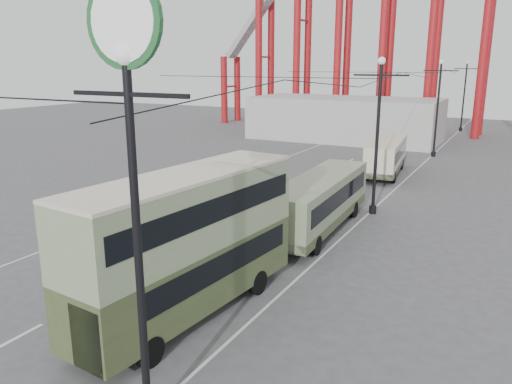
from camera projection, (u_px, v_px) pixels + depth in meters
The scene contains 11 objects.
ground at pixel (82, 320), 17.93m from camera, with size 160.00×160.00×0.00m, color #4C4C4E.
road_markings at pixel (289, 194), 35.12m from camera, with size 12.52×120.00×0.01m.
lamp_post_near at pixel (129, 115), 10.84m from camera, with size 3.20×0.44×10.80m.
lamp_post_mid at pixel (377, 138), 29.55m from camera, with size 3.20×0.44×9.32m.
lamp_post_far at pixel (437, 109), 48.31m from camera, with size 3.20×0.44×9.32m.
lamp_post_distant at pixel (464, 96), 67.07m from camera, with size 3.20×0.44×9.32m.
fairground_shed at pixel (345, 119), 60.14m from camera, with size 22.00×10.00×5.00m, color #A3A29D.
double_decker_bus at pixel (188, 238), 17.61m from camera, with size 3.39×10.05×5.30m.
single_decker_green at pixel (320, 201), 27.20m from camera, with size 2.86×10.73×3.01m.
single_decker_cream at pixel (386, 155), 41.18m from camera, with size 3.32×9.33×2.84m.
pedestrian at pixel (221, 229), 24.76m from camera, with size 0.72×0.47×1.98m, color black.
Camera 1 is at (13.20, -11.31, 8.94)m, focal length 35.00 mm.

